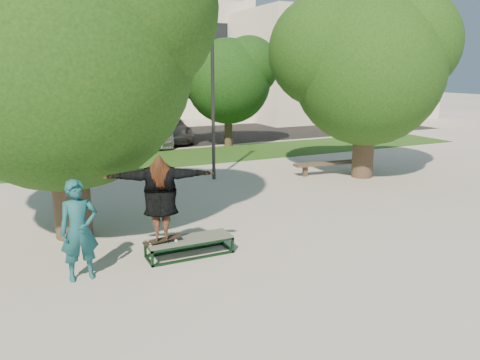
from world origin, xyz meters
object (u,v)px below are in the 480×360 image
car_dark (76,130)px  bench (332,164)px  tree_left (53,41)px  car_grey (168,129)px  tree_right (365,61)px  bystander (79,230)px  grind_box (190,247)px  car_silver_a (25,139)px  lamppost (213,89)px  car_silver_b (152,132)px

car_dark → bench: bearing=-62.5°
tree_left → car_grey: bearing=63.9°
tree_right → bystander: (-10.26, -4.56, -3.14)m
grind_box → car_grey: size_ratio=0.37×
car_silver_a → car_dark: bearing=47.4°
tree_left → grind_box: bearing=-47.9°
lamppost → car_silver_b: bearing=89.5°
tree_right → car_dark: bearing=121.8°
tree_right → tree_left: bearing=-169.0°
tree_right → grind_box: bearing=-151.6°
tree_right → lamppost: size_ratio=1.07×
tree_right → bench: tree_right is taller
tree_left → tree_right: (10.21, 1.99, -0.33)m
bystander → bench: bearing=25.8°
car_grey → tree_left: bearing=-105.6°
grind_box → car_silver_b: size_ratio=0.40×
bench → car_grey: car_grey is taller
tree_right → bystander: size_ratio=3.42×
tree_right → bench: size_ratio=2.12×
tree_left → car_dark: size_ratio=1.83×
tree_left → car_silver_b: bearing=66.6°
tree_left → grind_box: (2.14, -2.37, -4.23)m
lamppost → car_grey: size_ratio=1.25×
tree_left → tree_right: size_ratio=1.09×
lamppost → grind_box: (-3.16, -6.27, -2.96)m
lamppost → car_grey: bearing=82.9°
car_dark → car_grey: size_ratio=0.80×
bench → car_silver_b: (-4.20, 9.68, 0.26)m
lamppost → car_dark: size_ratio=1.57×
tree_left → car_dark: tree_left is taller
lamppost → car_silver_a: lamppost is taller
tree_left → car_dark: (1.96, 15.30, -3.78)m
lamppost → grind_box: size_ratio=3.39×
tree_right → bystander: 11.66m
tree_right → grind_box: tree_right is taller
car_dark → car_silver_a: bearing=-136.4°
lamppost → car_silver_a: (-5.87, 8.65, -2.48)m
tree_right → car_silver_b: 11.99m
tree_left → tree_right: 10.41m
tree_left → car_grey: 15.10m
car_silver_a → car_grey: bearing=4.9°
car_silver_a → car_dark: car_silver_a is taller
grind_box → car_silver_b: (3.23, 14.77, 0.47)m
tree_left → grind_box: 5.30m
car_dark → car_grey: car_grey is taller
bystander → bench: 11.00m
car_silver_b → car_silver_a: bearing=-170.5°
grind_box → car_silver_a: bearing=100.3°
tree_left → bench: 10.73m
bench → lamppost: bearing=170.8°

